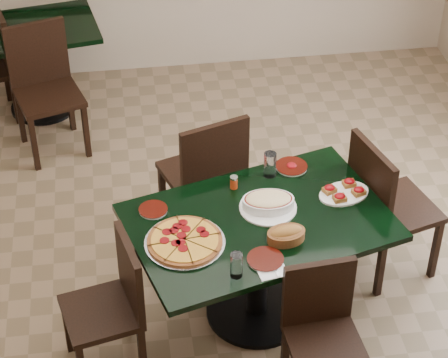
{
  "coord_description": "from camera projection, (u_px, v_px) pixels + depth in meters",
  "views": [
    {
      "loc": [
        -0.44,
        -4.02,
        3.97
      ],
      "look_at": [
        0.12,
        0.0,
        0.82
      ],
      "focal_mm": 70.0,
      "sensor_mm": 36.0,
      "label": 1
    }
  ],
  "objects": [
    {
      "name": "napkin_setting",
      "position": [
        271.0,
        268.0,
        4.64
      ],
      "size": [
        0.18,
        0.18,
        0.01
      ],
      "rotation": [
        0.0,
        0.0,
        0.17
      ],
      "color": "white",
      "rests_on": "main_table"
    },
    {
      "name": "floor",
      "position": [
        205.0,
        281.0,
        5.63
      ],
      "size": [
        5.5,
        5.5,
        0.0
      ],
      "primitive_type": "plane",
      "color": "brown",
      "rests_on": "ground"
    },
    {
      "name": "pepper_shaker",
      "position": [
        234.0,
        182.0,
        5.16
      ],
      "size": [
        0.05,
        0.05,
        0.08
      ],
      "color": "#AB2C12",
      "rests_on": "main_table"
    },
    {
      "name": "chair_far",
      "position": [
        207.0,
        171.0,
        5.63
      ],
      "size": [
        0.59,
        0.59,
        0.99
      ],
      "rotation": [
        0.0,
        0.0,
        3.46
      ],
      "color": "black",
      "rests_on": "floor"
    },
    {
      "name": "side_plate_near",
      "position": [
        265.0,
        259.0,
        4.69
      ],
      "size": [
        0.2,
        0.2,
        0.02
      ],
      "rotation": [
        0.0,
        0.0,
        0.4
      ],
      "color": "white",
      "rests_on": "main_table"
    },
    {
      "name": "chair_left",
      "position": [
        114.0,
        300.0,
        4.82
      ],
      "size": [
        0.49,
        0.49,
        0.87
      ],
      "rotation": [
        0.0,
        0.0,
        -1.34
      ],
      "color": "black",
      "rests_on": "floor"
    },
    {
      "name": "chair_right",
      "position": [
        384.0,
        202.0,
        5.37
      ],
      "size": [
        0.58,
        0.58,
        1.0
      ],
      "rotation": [
        0.0,
        0.0,
        1.85
      ],
      "color": "black",
      "rests_on": "floor"
    },
    {
      "name": "water_glass_a",
      "position": [
        270.0,
        165.0,
        5.24
      ],
      "size": [
        0.08,
        0.08,
        0.16
      ],
      "primitive_type": "cylinder",
      "color": "silver",
      "rests_on": "main_table"
    },
    {
      "name": "lasagna_casserole",
      "position": [
        268.0,
        202.0,
        5.01
      ],
      "size": [
        0.33,
        0.33,
        0.09
      ],
      "rotation": [
        0.0,
        0.0,
        -0.07
      ],
      "color": "white",
      "rests_on": "main_table"
    },
    {
      "name": "chair_near",
      "position": [
        322.0,
        326.0,
        4.69
      ],
      "size": [
        0.42,
        0.42,
        0.84
      ],
      "rotation": [
        0.0,
        0.0,
        0.08
      ],
      "color": "black",
      "rests_on": "floor"
    },
    {
      "name": "back_chair_near",
      "position": [
        44.0,
        81.0,
        6.51
      ],
      "size": [
        0.57,
        0.57,
        0.99
      ],
      "rotation": [
        0.0,
        0.0,
        0.29
      ],
      "color": "black",
      "rests_on": "floor"
    },
    {
      "name": "main_table",
      "position": [
        259.0,
        244.0,
        5.07
      ],
      "size": [
        1.65,
        1.29,
        0.75
      ],
      "rotation": [
        0.0,
        0.0,
        0.27
      ],
      "color": "black",
      "rests_on": "floor"
    },
    {
      "name": "pepperoni_pizza",
      "position": [
        185.0,
        241.0,
        4.79
      ],
      "size": [
        0.45,
        0.45,
        0.04
      ],
      "rotation": [
        0.0,
        0.0,
        0.12
      ],
      "color": "silver",
      "rests_on": "main_table"
    },
    {
      "name": "side_plate_far_l",
      "position": [
        153.0,
        210.0,
        5.02
      ],
      "size": [
        0.17,
        0.17,
        0.02
      ],
      "rotation": [
        0.0,
        0.0,
        0.17
      ],
      "color": "white",
      "rests_on": "main_table"
    },
    {
      "name": "back_table",
      "position": [
        36.0,
        52.0,
        6.92
      ],
      "size": [
        1.09,
        0.87,
        0.75
      ],
      "rotation": [
        0.0,
        0.0,
        0.17
      ],
      "color": "black",
      "rests_on": "floor"
    },
    {
      "name": "side_plate_far_r",
      "position": [
        292.0,
        166.0,
        5.34
      ],
      "size": [
        0.2,
        0.2,
        0.03
      ],
      "rotation": [
        0.0,
        0.0,
        0.41
      ],
      "color": "white",
      "rests_on": "main_table"
    },
    {
      "name": "water_glass_b",
      "position": [
        236.0,
        265.0,
        4.56
      ],
      "size": [
        0.07,
        0.07,
        0.15
      ],
      "primitive_type": "cylinder",
      "color": "silver",
      "rests_on": "main_table"
    },
    {
      "name": "bruschetta_platter",
      "position": [
        344.0,
        191.0,
        5.12
      ],
      "size": [
        0.36,
        0.29,
        0.05
      ],
      "rotation": [
        0.0,
        0.0,
        0.29
      ],
      "color": "white",
      "rests_on": "main_table"
    },
    {
      "name": "bread_basket",
      "position": [
        286.0,
        234.0,
        4.8
      ],
      "size": [
        0.24,
        0.18,
        0.09
      ],
      "rotation": [
        0.0,
        0.0,
        0.17
      ],
      "color": "brown",
      "rests_on": "main_table"
    }
  ]
}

